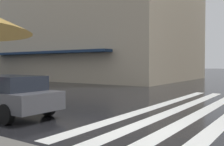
% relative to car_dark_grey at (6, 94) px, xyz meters
% --- Properties ---
extents(ground_plane, '(220.00, 220.00, 0.00)m').
position_rel_car_dark_grey_xyz_m(ground_plane, '(1.00, -4.74, -0.76)').
color(ground_plane, black).
extents(zebra_crossing, '(13.00, 5.50, 0.01)m').
position_rel_car_dark_grey_xyz_m(zebra_crossing, '(5.00, -6.02, -0.75)').
color(zebra_crossing, silver).
rests_on(zebra_crossing, ground_plane).
extents(car_dark_grey, '(1.85, 4.10, 1.41)m').
position_rel_car_dark_grey_xyz_m(car_dark_grey, '(0.00, 0.00, 0.00)').
color(car_dark_grey, '#4C4C51').
rests_on(car_dark_grey, ground_plane).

